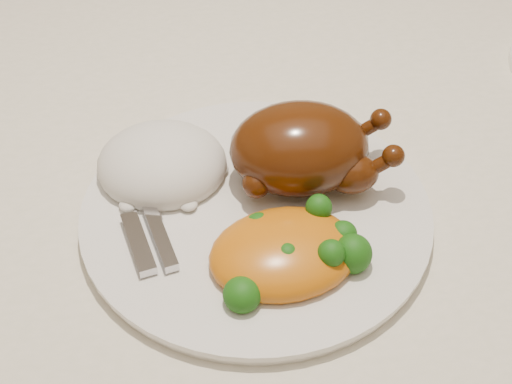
{
  "coord_description": "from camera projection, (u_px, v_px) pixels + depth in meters",
  "views": [
    {
      "loc": [
        -0.11,
        -0.48,
        1.24
      ],
      "look_at": [
        -0.06,
        -0.04,
        0.8
      ],
      "focal_mm": 50.0,
      "sensor_mm": 36.0,
      "label": 1
    }
  ],
  "objects": [
    {
      "name": "cutlery",
      "position": [
        149.0,
        220.0,
        0.62
      ],
      "size": [
        0.06,
        0.17,
        0.01
      ],
      "rotation": [
        0.0,
        0.0,
        0.27
      ],
      "color": "#BBBBC2",
      "rests_on": "dinner_plate"
    },
    {
      "name": "mac_and_cheese",
      "position": [
        291.0,
        251.0,
        0.59
      ],
      "size": [
        0.14,
        0.12,
        0.05
      ],
      "rotation": [
        0.0,
        0.0,
        0.18
      ],
      "color": "orange",
      "rests_on": "dinner_plate"
    },
    {
      "name": "roast_chicken",
      "position": [
        304.0,
        148.0,
        0.64
      ],
      "size": [
        0.15,
        0.1,
        0.08
      ],
      "rotation": [
        0.0,
        0.0,
        -0.01
      ],
      "color": "#4A1D07",
      "rests_on": "dinner_plate"
    },
    {
      "name": "dining_table",
      "position": [
        313.0,
        257.0,
        0.75
      ],
      "size": [
        1.6,
        0.9,
        0.76
      ],
      "color": "brown",
      "rests_on": "floor"
    },
    {
      "name": "tablecloth",
      "position": [
        317.0,
        208.0,
        0.7
      ],
      "size": [
        1.73,
        1.03,
        0.18
      ],
      "color": "silver",
      "rests_on": "dining_table"
    },
    {
      "name": "dinner_plate",
      "position": [
        256.0,
        213.0,
        0.65
      ],
      "size": [
        0.36,
        0.36,
        0.01
      ],
      "primitive_type": "cylinder",
      "rotation": [
        0.0,
        0.0,
        0.16
      ],
      "color": "silver",
      "rests_on": "tablecloth"
    },
    {
      "name": "rice_mound",
      "position": [
        162.0,
        165.0,
        0.67
      ],
      "size": [
        0.13,
        0.12,
        0.06
      ],
      "rotation": [
        0.0,
        0.0,
        -0.09
      ],
      "color": "silver",
      "rests_on": "dinner_plate"
    }
  ]
}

